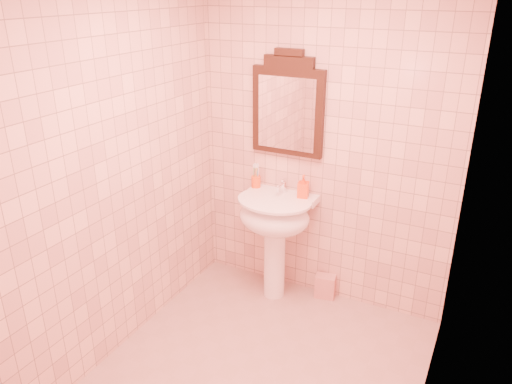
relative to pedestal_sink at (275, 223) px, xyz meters
The scene contains 8 objects.
floor 1.13m from the pedestal_sink, 71.50° to the right, with size 2.20×2.20×0.00m, color tan.
back_wall 0.70m from the pedestal_sink, 38.11° to the left, with size 2.00×0.02×2.50m, color beige.
pedestal_sink is the anchor object (origin of this frame).
faucet 0.29m from the pedestal_sink, 90.00° to the left, with size 0.04×0.16×0.11m.
mirror 0.89m from the pedestal_sink, 90.00° to the left, with size 0.56×0.06×0.79m.
toothbrush_cup 0.38m from the pedestal_sink, 147.62° to the left, with size 0.07×0.07×0.17m.
soap_dispenser 0.36m from the pedestal_sink, 37.48° to the left, with size 0.08×0.08×0.18m, color #EF4614.
towel 0.70m from the pedestal_sink, 23.64° to the left, with size 0.16×0.11×0.19m, color #E1A284.
Camera 1 is at (1.15, -2.30, 2.39)m, focal length 35.00 mm.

